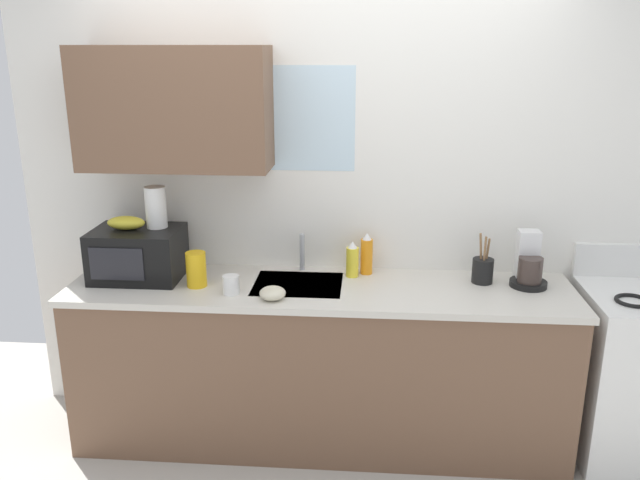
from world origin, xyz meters
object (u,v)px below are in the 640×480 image
(paper_towel_roll, at_px, (156,207))
(dish_soap_bottle_yellow, at_px, (352,260))
(dish_soap_bottle_orange, at_px, (367,255))
(microwave, at_px, (138,254))
(coffee_maker, at_px, (528,265))
(utensil_crock, at_px, (483,270))
(cereal_canister, at_px, (196,269))
(stove_range, at_px, (637,374))
(banana_bunch, at_px, (126,223))
(mug_white, at_px, (231,285))
(small_bowl, at_px, (273,293))

(paper_towel_roll, distance_m, dish_soap_bottle_yellow, 1.08)
(dish_soap_bottle_orange, bearing_deg, paper_towel_roll, -174.26)
(microwave, relative_size, coffee_maker, 1.64)
(dish_soap_bottle_orange, xyz_separation_m, utensil_crock, (0.61, -0.09, -0.04))
(coffee_maker, distance_m, cereal_canister, 1.72)
(dish_soap_bottle_yellow, bearing_deg, utensil_crock, -3.39)
(microwave, distance_m, cereal_canister, 0.36)
(stove_range, relative_size, coffee_maker, 3.86)
(banana_bunch, bearing_deg, coffee_maker, 1.59)
(stove_range, distance_m, coffee_maker, 0.80)
(mug_white, height_order, utensil_crock, utensil_crock)
(cereal_canister, relative_size, utensil_crock, 0.67)
(paper_towel_roll, height_order, small_bowl, paper_towel_roll)
(stove_range, height_order, utensil_crock, utensil_crock)
(microwave, height_order, banana_bunch, banana_bunch)
(cereal_canister, relative_size, small_bowl, 1.40)
(paper_towel_roll, height_order, mug_white, paper_towel_roll)
(paper_towel_roll, xyz_separation_m, coffee_maker, (1.95, 0.01, -0.28))
(small_bowl, bearing_deg, cereal_canister, 160.32)
(paper_towel_roll, distance_m, small_bowl, 0.80)
(microwave, distance_m, small_bowl, 0.81)
(paper_towel_roll, bearing_deg, dish_soap_bottle_yellow, 3.33)
(mug_white, relative_size, small_bowl, 0.73)
(banana_bunch, height_order, mug_white, banana_bunch)
(utensil_crock, bearing_deg, mug_white, -168.57)
(small_bowl, bearing_deg, coffee_maker, 13.39)
(banana_bunch, relative_size, dish_soap_bottle_yellow, 1.02)
(stove_range, relative_size, utensil_crock, 3.97)
(stove_range, height_order, dish_soap_bottle_yellow, dish_soap_bottle_yellow)
(stove_range, bearing_deg, small_bowl, -173.81)
(stove_range, relative_size, microwave, 2.35)
(banana_bunch, distance_m, utensil_crock, 1.89)
(utensil_crock, bearing_deg, banana_bunch, -177.87)
(coffee_maker, distance_m, small_bowl, 1.33)
(dish_soap_bottle_yellow, xyz_separation_m, mug_white, (-0.60, -0.30, -0.04))
(microwave, bearing_deg, mug_white, -19.25)
(banana_bunch, xyz_separation_m, small_bowl, (0.81, -0.25, -0.27))
(paper_towel_roll, xyz_separation_m, mug_white, (0.44, -0.24, -0.33))
(utensil_crock, relative_size, small_bowl, 2.09)
(dish_soap_bottle_orange, distance_m, small_bowl, 0.62)
(coffee_maker, height_order, utensil_crock, coffee_maker)
(microwave, distance_m, dish_soap_bottle_yellow, 1.15)
(paper_towel_roll, bearing_deg, small_bowl, -24.47)
(utensil_crock, bearing_deg, cereal_canister, -173.48)
(paper_towel_roll, relative_size, coffee_maker, 0.79)
(cereal_canister, relative_size, mug_white, 1.92)
(dish_soap_bottle_orange, height_order, small_bowl, dish_soap_bottle_orange)
(dish_soap_bottle_orange, relative_size, small_bowl, 1.76)
(mug_white, relative_size, utensil_crock, 0.35)
(paper_towel_roll, relative_size, dish_soap_bottle_yellow, 1.12)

